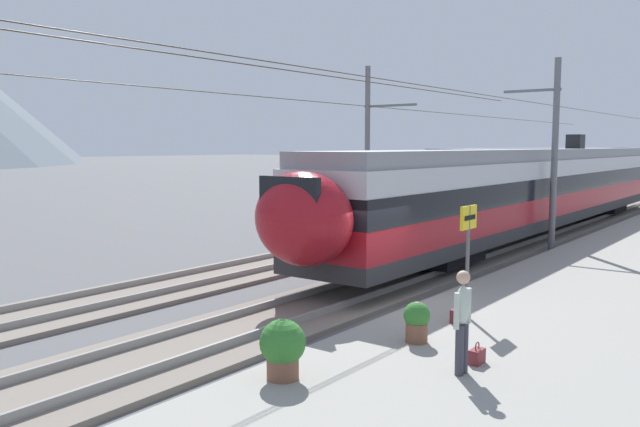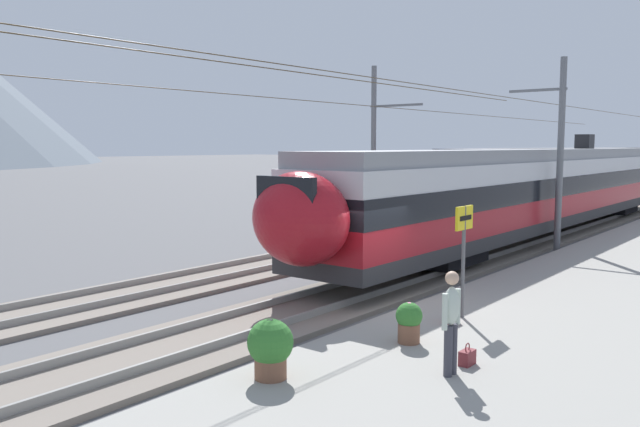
{
  "view_description": "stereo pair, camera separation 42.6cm",
  "coord_description": "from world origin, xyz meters",
  "px_view_note": "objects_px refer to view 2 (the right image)",
  "views": [
    {
      "loc": [
        -12.9,
        -8.19,
        3.99
      ],
      "look_at": [
        1.45,
        2.77,
        2.09
      ],
      "focal_mm": 36.1,
      "sensor_mm": 36.0,
      "label": 1
    },
    {
      "loc": [
        -12.64,
        -8.53,
        3.99
      ],
      "look_at": [
        1.45,
        2.77,
        2.09
      ],
      "focal_mm": 36.1,
      "sensor_mm": 36.0,
      "label": 2
    }
  ],
  "objects_px": {
    "catenary_mast_mid": "(556,150)",
    "potted_plant_by_shelter": "(270,345)",
    "train_far_track": "(560,172)",
    "handbag_beside_passenger": "(467,357)",
    "catenary_mast_far_side": "(377,145)",
    "handbag_near_sign": "(452,316)",
    "platform_sign": "(464,236)",
    "train_near_platform": "(544,187)",
    "passenger_walking": "(451,317)",
    "potted_plant_platform_edge": "(409,320)"
  },
  "relations": [
    {
      "from": "train_near_platform",
      "to": "platform_sign",
      "type": "height_order",
      "value": "train_near_platform"
    },
    {
      "from": "handbag_beside_passenger",
      "to": "potted_plant_platform_edge",
      "type": "height_order",
      "value": "potted_plant_platform_edge"
    },
    {
      "from": "passenger_walking",
      "to": "potted_plant_by_shelter",
      "type": "height_order",
      "value": "passenger_walking"
    },
    {
      "from": "potted_plant_platform_edge",
      "to": "handbag_near_sign",
      "type": "bearing_deg",
      "value": -0.36
    },
    {
      "from": "catenary_mast_far_side",
      "to": "passenger_walking",
      "type": "height_order",
      "value": "catenary_mast_far_side"
    },
    {
      "from": "catenary_mast_mid",
      "to": "potted_plant_platform_edge",
      "type": "bearing_deg",
      "value": -171.5
    },
    {
      "from": "catenary_mast_mid",
      "to": "handbag_near_sign",
      "type": "xyz_separation_m",
      "value": [
        -12.16,
        -2.08,
        -3.36
      ]
    },
    {
      "from": "train_far_track",
      "to": "train_near_platform",
      "type": "bearing_deg",
      "value": -163.97
    },
    {
      "from": "catenary_mast_far_side",
      "to": "passenger_walking",
      "type": "relative_size",
      "value": 28.17
    },
    {
      "from": "train_far_track",
      "to": "passenger_walking",
      "type": "bearing_deg",
      "value": -164.23
    },
    {
      "from": "handbag_beside_passenger",
      "to": "handbag_near_sign",
      "type": "height_order",
      "value": "handbag_near_sign"
    },
    {
      "from": "platform_sign",
      "to": "train_near_platform",
      "type": "bearing_deg",
      "value": 13.77
    },
    {
      "from": "catenary_mast_mid",
      "to": "train_near_platform",
      "type": "bearing_deg",
      "value": 24.97
    },
    {
      "from": "train_far_track",
      "to": "platform_sign",
      "type": "relative_size",
      "value": 13.83
    },
    {
      "from": "handbag_near_sign",
      "to": "handbag_beside_passenger",
      "type": "bearing_deg",
      "value": -147.17
    },
    {
      "from": "train_near_platform",
      "to": "handbag_beside_passenger",
      "type": "bearing_deg",
      "value": -163.93
    },
    {
      "from": "handbag_near_sign",
      "to": "potted_plant_by_shelter",
      "type": "distance_m",
      "value": 4.74
    },
    {
      "from": "train_far_track",
      "to": "catenary_mast_mid",
      "type": "distance_m",
      "value": 20.69
    },
    {
      "from": "catenary_mast_mid",
      "to": "potted_plant_by_shelter",
      "type": "relative_size",
      "value": 49.96
    },
    {
      "from": "handbag_near_sign",
      "to": "catenary_mast_mid",
      "type": "bearing_deg",
      "value": 9.72
    },
    {
      "from": "catenary_mast_mid",
      "to": "catenary_mast_far_side",
      "type": "relative_size",
      "value": 1.0
    },
    {
      "from": "platform_sign",
      "to": "handbag_near_sign",
      "type": "xyz_separation_m",
      "value": [
        -0.57,
        -0.05,
        -1.61
      ]
    },
    {
      "from": "train_far_track",
      "to": "catenary_mast_far_side",
      "type": "height_order",
      "value": "catenary_mast_far_side"
    },
    {
      "from": "potted_plant_by_shelter",
      "to": "catenary_mast_far_side",
      "type": "bearing_deg",
      "value": 29.01
    },
    {
      "from": "handbag_beside_passenger",
      "to": "handbag_near_sign",
      "type": "xyz_separation_m",
      "value": [
        2.15,
        1.39,
        0.01
      ]
    },
    {
      "from": "catenary_mast_mid",
      "to": "potted_plant_platform_edge",
      "type": "height_order",
      "value": "catenary_mast_mid"
    },
    {
      "from": "catenary_mast_far_side",
      "to": "potted_plant_by_shelter",
      "type": "relative_size",
      "value": 49.96
    },
    {
      "from": "train_near_platform",
      "to": "catenary_mast_mid",
      "type": "height_order",
      "value": "catenary_mast_mid"
    },
    {
      "from": "catenary_mast_far_side",
      "to": "passenger_walking",
      "type": "xyz_separation_m",
      "value": [
        -15.78,
        -11.96,
        -2.74
      ]
    },
    {
      "from": "catenary_mast_far_side",
      "to": "potted_plant_by_shelter",
      "type": "height_order",
      "value": "catenary_mast_far_side"
    },
    {
      "from": "train_near_platform",
      "to": "handbag_near_sign",
      "type": "relative_size",
      "value": 82.83
    },
    {
      "from": "potted_plant_by_shelter",
      "to": "handbag_beside_passenger",
      "type": "bearing_deg",
      "value": -40.51
    },
    {
      "from": "handbag_beside_passenger",
      "to": "handbag_near_sign",
      "type": "distance_m",
      "value": 2.56
    },
    {
      "from": "catenary_mast_far_side",
      "to": "handbag_beside_passenger",
      "type": "distance_m",
      "value": 19.64
    },
    {
      "from": "platform_sign",
      "to": "catenary_mast_far_side",
      "type": "bearing_deg",
      "value": 40.19
    },
    {
      "from": "train_near_platform",
      "to": "handbag_near_sign",
      "type": "height_order",
      "value": "train_near_platform"
    },
    {
      "from": "platform_sign",
      "to": "potted_plant_by_shelter",
      "type": "bearing_deg",
      "value": 172.24
    },
    {
      "from": "catenary_mast_mid",
      "to": "catenary_mast_far_side",
      "type": "height_order",
      "value": "catenary_mast_far_side"
    },
    {
      "from": "train_far_track",
      "to": "handbag_beside_passenger",
      "type": "height_order",
      "value": "train_far_track"
    },
    {
      "from": "catenary_mast_mid",
      "to": "handbag_beside_passenger",
      "type": "height_order",
      "value": "catenary_mast_mid"
    },
    {
      "from": "train_far_track",
      "to": "potted_plant_platform_edge",
      "type": "xyz_separation_m",
      "value": [
        -33.5,
        -8.37,
        -1.47
      ]
    },
    {
      "from": "train_near_platform",
      "to": "passenger_walking",
      "type": "bearing_deg",
      "value": -164.44
    },
    {
      "from": "catenary_mast_far_side",
      "to": "handbag_near_sign",
      "type": "xyz_separation_m",
      "value": [
        -13.02,
        -10.57,
        -3.54
      ]
    },
    {
      "from": "handbag_near_sign",
      "to": "potted_plant_platform_edge",
      "type": "distance_m",
      "value": 1.73
    },
    {
      "from": "train_far_track",
      "to": "handbag_near_sign",
      "type": "distance_m",
      "value": 32.93
    },
    {
      "from": "train_near_platform",
      "to": "handbag_beside_passenger",
      "type": "xyz_separation_m",
      "value": [
        -17.97,
        -5.17,
        -1.77
      ]
    },
    {
      "from": "platform_sign",
      "to": "passenger_walking",
      "type": "xyz_separation_m",
      "value": [
        -3.32,
        -1.43,
        -0.81
      ]
    },
    {
      "from": "catenary_mast_far_side",
      "to": "handbag_beside_passenger",
      "type": "bearing_deg",
      "value": -141.75
    },
    {
      "from": "train_near_platform",
      "to": "catenary_mast_mid",
      "type": "distance_m",
      "value": 4.35
    },
    {
      "from": "catenary_mast_far_side",
      "to": "platform_sign",
      "type": "height_order",
      "value": "catenary_mast_far_side"
    }
  ]
}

